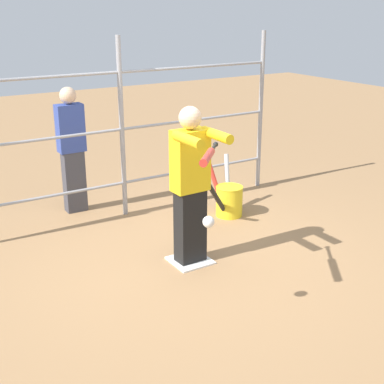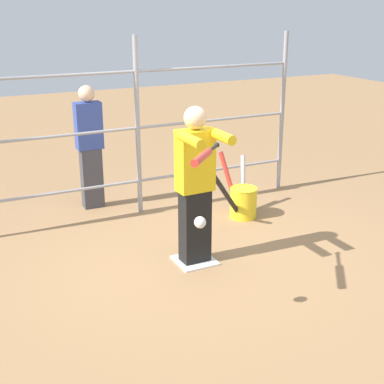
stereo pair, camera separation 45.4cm
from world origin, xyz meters
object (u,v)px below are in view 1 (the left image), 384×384
baseball_bat_swinging (209,155)px  softball_in_flight (209,222)px  batter (191,182)px  bystander_behind_fence (72,148)px

baseball_bat_swinging → softball_in_flight: baseball_bat_swinging is taller
batter → softball_in_flight: size_ratio=17.20×
batter → baseball_bat_swinging: (0.33, 0.80, 0.51)m
baseball_bat_swinging → batter: bearing=-112.2°
baseball_bat_swinging → bystander_behind_fence: 2.93m
batter → bystander_behind_fence: size_ratio=1.02×
baseball_bat_swinging → bystander_behind_fence: bystander_behind_fence is taller
batter → bystander_behind_fence: batter is taller
batter → softball_in_flight: (0.49, 1.06, 0.05)m
softball_in_flight → batter: bearing=-114.9°
softball_in_flight → bystander_behind_fence: (0.01, -3.13, -0.10)m
baseball_bat_swinging → softball_in_flight: (0.16, 0.25, -0.47)m
softball_in_flight → bystander_behind_fence: bystander_behind_fence is taller
baseball_bat_swinging → softball_in_flight: size_ratio=6.89×
batter → softball_in_flight: 1.16m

